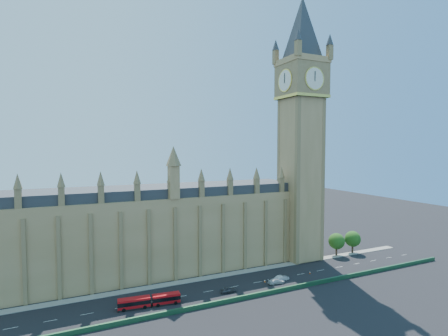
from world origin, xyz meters
name	(u,v)px	position (x,y,z in m)	size (l,w,h in m)	color
ground	(221,289)	(0.00, 0.00, 0.00)	(400.00, 400.00, 0.00)	black
palace_westminster	(119,233)	(-25.00, 22.00, 13.86)	(120.00, 20.00, 28.00)	#9C7C4B
elizabeth_tower	(301,109)	(38.00, 13.99, 54.56)	(20.59, 20.59, 105.00)	#9C7C4B
bridge_parapet	(235,299)	(0.00, -9.00, 0.60)	(160.00, 0.60, 1.20)	#1E4C2D
kerb_north	(209,277)	(0.00, 9.50, 0.08)	(160.00, 3.00, 0.16)	gray
tree_east_near	(337,241)	(52.22, 10.08, 5.64)	(6.00, 6.00, 8.50)	#382619
tree_east_far	(353,238)	(60.22, 10.08, 5.64)	(6.00, 6.00, 8.50)	#382619
red_bus	(149,301)	(-21.23, -2.30, 1.40)	(15.84, 4.02, 2.67)	red
car_grey	(229,290)	(0.87, -3.09, 0.77)	(1.83, 4.54, 1.55)	#3B3C42
car_silver	(282,278)	(19.26, -2.01, 0.79)	(1.67, 4.80, 1.58)	#B9BDC1
car_white	(276,281)	(16.47, -3.37, 0.76)	(2.12, 5.21, 1.51)	silver
cone_a	(310,273)	(30.82, -1.00, 0.38)	(0.49, 0.49, 0.77)	black
cone_b	(272,281)	(16.30, -1.47, 0.31)	(0.46, 0.46, 0.63)	black
cone_c	(265,281)	(14.00, -0.85, 0.39)	(0.62, 0.62, 0.79)	black
cone_d	(278,281)	(17.82, -2.45, 0.31)	(0.52, 0.52, 0.62)	black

